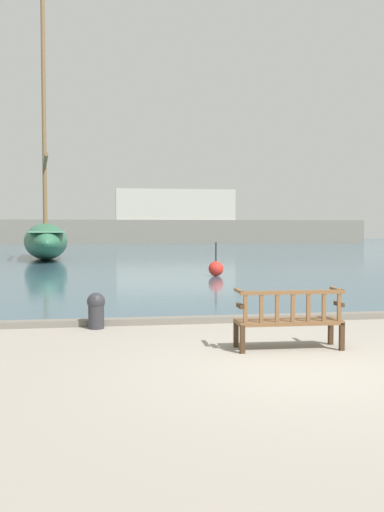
{
  "coord_description": "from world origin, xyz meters",
  "views": [
    {
      "loc": [
        -2.61,
        -7.01,
        1.84
      ],
      "look_at": [
        0.1,
        10.0,
        1.0
      ],
      "focal_mm": 40.0,
      "sensor_mm": 36.0,
      "label": 1
    }
  ],
  "objects": [
    {
      "name": "quay_edge_kerb",
      "position": [
        0.0,
        3.85,
        0.06
      ],
      "size": [
        40.0,
        0.3,
        0.12
      ],
      "primitive_type": "cube",
      "color": "slate",
      "rests_on": "ground"
    },
    {
      "name": "far_breakwater",
      "position": [
        1.17,
        57.77,
        2.02
      ],
      "size": [
        56.45,
        2.4,
        6.27
      ],
      "color": "slate",
      "rests_on": "ground"
    },
    {
      "name": "harbor_water",
      "position": [
        0.0,
        44.0,
        0.04
      ],
      "size": [
        100.0,
        80.0,
        0.08
      ],
      "primitive_type": "cube",
      "color": "#385666",
      "rests_on": "ground"
    },
    {
      "name": "ground_plane",
      "position": [
        0.0,
        0.0,
        0.0
      ],
      "size": [
        160.0,
        160.0,
        0.0
      ],
      "primitive_type": "plane",
      "color": "gray"
    },
    {
      "name": "channel_buoy",
      "position": [
        1.55,
        13.48,
        0.36
      ],
      "size": [
        0.55,
        0.55,
        1.25
      ],
      "color": "red",
      "rests_on": "harbor_water"
    },
    {
      "name": "mooring_bollard",
      "position": [
        -2.72,
        3.51,
        0.37
      ],
      "size": [
        0.33,
        0.33,
        0.67
      ],
      "color": "#2D2D33",
      "rests_on": "ground"
    },
    {
      "name": "park_bench",
      "position": [
        0.2,
        1.24,
        0.47
      ],
      "size": [
        1.61,
        0.56,
        0.92
      ],
      "color": "#3D2A19",
      "rests_on": "ground"
    },
    {
      "name": "sailboat_outer_port",
      "position": [
        -5.78,
        26.63,
        1.23
      ],
      "size": [
        3.55,
        11.05,
        15.12
      ],
      "color": "#2D6647",
      "rests_on": "harbor_water"
    }
  ]
}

